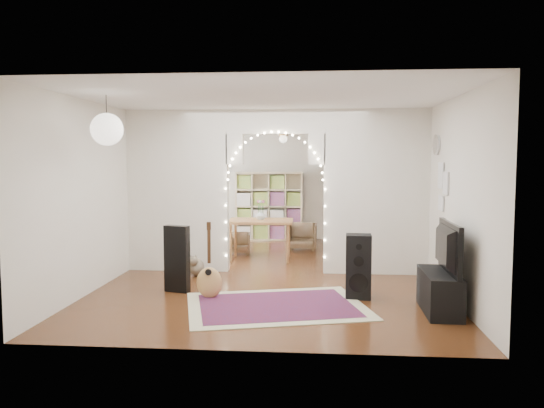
# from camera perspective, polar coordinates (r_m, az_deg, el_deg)

# --- Properties ---
(floor) EXTENTS (7.50, 7.50, 0.00)m
(floor) POSITION_cam_1_polar(r_m,az_deg,el_deg) (9.00, 0.38, -7.25)
(floor) COLOR black
(floor) RESTS_ON ground
(ceiling) EXTENTS (5.00, 7.50, 0.02)m
(ceiling) POSITION_cam_1_polar(r_m,az_deg,el_deg) (8.84, 0.39, 10.13)
(ceiling) COLOR white
(ceiling) RESTS_ON wall_back
(wall_back) EXTENTS (5.00, 0.02, 2.70)m
(wall_back) POSITION_cam_1_polar(r_m,az_deg,el_deg) (12.56, 1.70, 2.38)
(wall_back) COLOR silver
(wall_back) RESTS_ON floor
(wall_front) EXTENTS (5.00, 0.02, 2.70)m
(wall_front) POSITION_cam_1_polar(r_m,az_deg,el_deg) (5.10, -2.85, -1.15)
(wall_front) COLOR silver
(wall_front) RESTS_ON floor
(wall_left) EXTENTS (0.02, 7.50, 2.70)m
(wall_left) POSITION_cam_1_polar(r_m,az_deg,el_deg) (9.35, -15.08, 1.39)
(wall_left) COLOR silver
(wall_left) RESTS_ON floor
(wall_right) EXTENTS (0.02, 7.50, 2.70)m
(wall_right) POSITION_cam_1_polar(r_m,az_deg,el_deg) (8.98, 16.51, 1.22)
(wall_right) COLOR silver
(wall_right) RESTS_ON floor
(divider_wall) EXTENTS (5.00, 0.20, 2.70)m
(divider_wall) POSITION_cam_1_polar(r_m,az_deg,el_deg) (8.82, 0.39, 1.85)
(divider_wall) COLOR silver
(divider_wall) RESTS_ON floor
(fairy_lights) EXTENTS (1.64, 0.04, 1.60)m
(fairy_lights) POSITION_cam_1_polar(r_m,az_deg,el_deg) (8.68, 0.32, 2.63)
(fairy_lights) COLOR #FFEABF
(fairy_lights) RESTS_ON divider_wall
(window) EXTENTS (0.04, 1.20, 1.40)m
(window) POSITION_cam_1_polar(r_m,az_deg,el_deg) (11.04, -11.78, 2.73)
(window) COLOR white
(window) RESTS_ON wall_left
(wall_clock) EXTENTS (0.03, 0.31, 0.31)m
(wall_clock) POSITION_cam_1_polar(r_m,az_deg,el_deg) (8.38, 17.33, 6.09)
(wall_clock) COLOR white
(wall_clock) RESTS_ON wall_right
(picture_frames) EXTENTS (0.02, 0.50, 0.70)m
(picture_frames) POSITION_cam_1_polar(r_m,az_deg,el_deg) (7.99, 17.84, 1.85)
(picture_frames) COLOR white
(picture_frames) RESTS_ON wall_right
(paper_lantern) EXTENTS (0.40, 0.40, 0.40)m
(paper_lantern) POSITION_cam_1_polar(r_m,az_deg,el_deg) (6.89, -17.34, 7.67)
(paper_lantern) COLOR white
(paper_lantern) RESTS_ON ceiling
(ceiling_fan) EXTENTS (1.10, 1.10, 0.30)m
(ceiling_fan) POSITION_cam_1_polar(r_m,az_deg,el_deg) (10.81, 1.21, 7.56)
(ceiling_fan) COLOR #C28940
(ceiling_fan) RESTS_ON ceiling
(area_rug) EXTENTS (2.59, 2.20, 0.02)m
(area_rug) POSITION_cam_1_polar(r_m,az_deg,el_deg) (6.92, 0.49, -10.88)
(area_rug) COLOR maroon
(area_rug) RESTS_ON floor
(guitar_case) EXTENTS (0.38, 0.22, 0.95)m
(guitar_case) POSITION_cam_1_polar(r_m,az_deg,el_deg) (7.67, -10.18, -5.82)
(guitar_case) COLOR black
(guitar_case) RESTS_ON floor
(acoustic_guitar) EXTENTS (0.37, 0.17, 0.88)m
(acoustic_guitar) POSITION_cam_1_polar(r_m,az_deg,el_deg) (7.28, -6.77, -7.08)
(acoustic_guitar) COLOR tan
(acoustic_guitar) RESTS_ON floor
(tabby_cat) EXTENTS (0.28, 0.57, 0.37)m
(tabby_cat) POSITION_cam_1_polar(r_m,az_deg,el_deg) (8.73, -8.13, -6.65)
(tabby_cat) COLOR brown
(tabby_cat) RESTS_ON floor
(floor_speaker) EXTENTS (0.35, 0.32, 0.87)m
(floor_speaker) POSITION_cam_1_polar(r_m,az_deg,el_deg) (7.32, 9.27, -6.65)
(floor_speaker) COLOR black
(floor_speaker) RESTS_ON floor
(media_console) EXTENTS (0.42, 1.01, 0.50)m
(media_console) POSITION_cam_1_polar(r_m,az_deg,el_deg) (6.93, 17.58, -9.02)
(media_console) COLOR black
(media_console) RESTS_ON floor
(tv) EXTENTS (0.17, 1.08, 0.62)m
(tv) POSITION_cam_1_polar(r_m,az_deg,el_deg) (6.82, 17.70, -4.45)
(tv) COLOR black
(tv) RESTS_ON media_console
(bookcase) EXTENTS (1.60, 0.71, 1.59)m
(bookcase) POSITION_cam_1_polar(r_m,az_deg,el_deg) (12.37, -0.30, -0.23)
(bookcase) COLOR beige
(bookcase) RESTS_ON floor
(dining_table) EXTENTS (1.22, 0.83, 0.76)m
(dining_table) POSITION_cam_1_polar(r_m,az_deg,el_deg) (9.93, -1.24, -2.13)
(dining_table) COLOR brown
(dining_table) RESTS_ON floor
(flower_vase) EXTENTS (0.19, 0.19, 0.19)m
(flower_vase) POSITION_cam_1_polar(r_m,az_deg,el_deg) (9.91, -1.24, -1.16)
(flower_vase) COLOR white
(flower_vase) RESTS_ON dining_table
(dining_chair_left) EXTENTS (0.52, 0.53, 0.43)m
(dining_chair_left) POSITION_cam_1_polar(r_m,az_deg,el_deg) (10.57, -3.62, -4.26)
(dining_chair_left) COLOR #4D3A26
(dining_chair_left) RESTS_ON floor
(dining_chair_right) EXTENTS (0.60, 0.62, 0.56)m
(dining_chair_right) POSITION_cam_1_polar(r_m,az_deg,el_deg) (11.10, 3.29, -3.51)
(dining_chair_right) COLOR #4D3A26
(dining_chair_right) RESTS_ON floor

